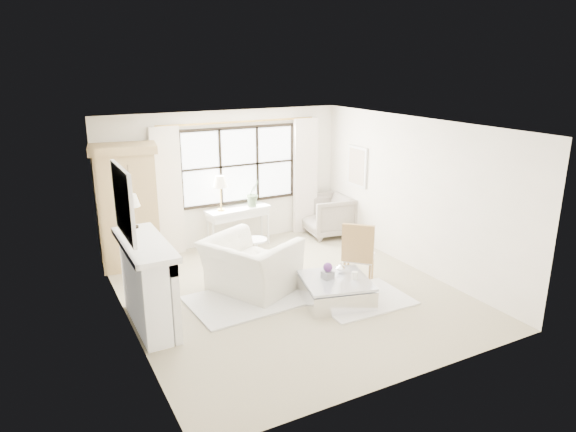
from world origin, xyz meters
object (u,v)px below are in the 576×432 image
Objects in this scene: console_table at (238,227)px; armoire at (128,206)px; club_armchair at (250,265)px; coffee_table at (336,291)px.

armoire is at bearing 176.10° from console_table.
club_armchair is at bearing -114.23° from console_table.
console_table is (2.13, 0.11, -0.74)m from armoire.
armoire is at bearing 144.71° from coffee_table.
club_armchair is at bearing -43.38° from armoire.
club_armchair is 1.43m from coffee_table.
console_table is 2.16m from club_armchair.
club_armchair is (-0.65, -2.06, 0.04)m from console_table.
coffee_table is at bearing -161.25° from club_armchair.
console_table reaches higher than coffee_table.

